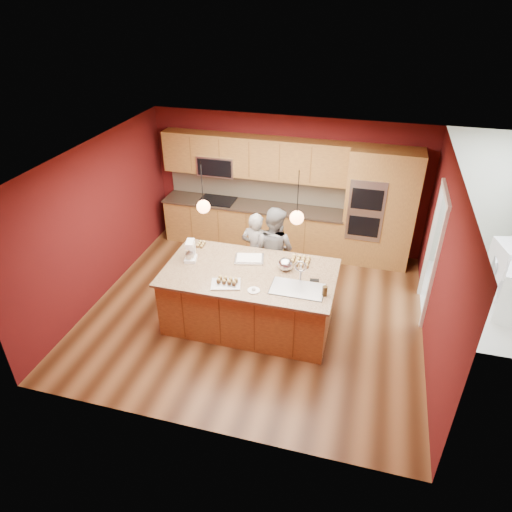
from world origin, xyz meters
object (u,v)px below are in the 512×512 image
(person_left, at_px, (256,252))
(person_right, at_px, (273,251))
(island, at_px, (251,297))
(stand_mixer, at_px, (191,252))
(mixing_bowl, at_px, (286,264))

(person_left, xyz_separation_m, person_right, (0.32, 0.00, 0.07))
(person_right, bearing_deg, island, 100.42)
(person_right, bearing_deg, stand_mixer, 56.34)
(island, distance_m, person_right, 1.06)
(island, xyz_separation_m, stand_mixer, (-1.02, 0.09, 0.63))
(mixing_bowl, bearing_deg, person_right, 115.31)
(person_left, bearing_deg, stand_mixer, 55.32)
(island, bearing_deg, person_right, 82.35)
(stand_mixer, xyz_separation_m, mixing_bowl, (1.53, 0.11, -0.05))
(stand_mixer, bearing_deg, mixing_bowl, -8.45)
(stand_mixer, bearing_deg, island, -17.85)
(person_left, distance_m, mixing_bowl, 1.11)
(island, relative_size, mixing_bowl, 11.03)
(island, height_order, stand_mixer, island)
(person_right, xyz_separation_m, mixing_bowl, (0.38, -0.80, 0.26))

